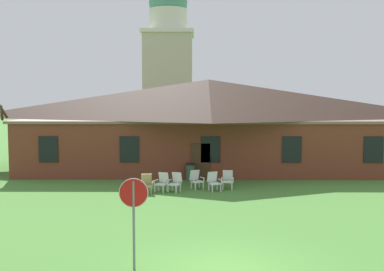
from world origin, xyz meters
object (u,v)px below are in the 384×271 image
lawn_chair_left_end (175,182)px  lawn_chair_middle (196,179)px  lawn_chair_right_end (214,181)px  lawn_chair_by_porch (146,183)px  lawn_chair_far_side (228,179)px  stop_sign (134,205)px  lawn_chair_near_door (162,182)px  trash_bin (191,172)px

lawn_chair_left_end → lawn_chair_middle: size_ratio=1.00×
lawn_chair_middle → lawn_chair_right_end: size_ratio=1.00×
lawn_chair_by_porch → lawn_chair_far_side: same height
lawn_chair_far_side → stop_sign: bearing=-105.9°
lawn_chair_by_porch → lawn_chair_left_end: same height
lawn_chair_left_end → stop_sign: bearing=-93.4°
stop_sign → lawn_chair_far_side: stop_sign is taller
lawn_chair_left_end → lawn_chair_near_door: bearing=-179.1°
lawn_chair_left_end → lawn_chair_right_end: same height
lawn_chair_middle → trash_bin: trash_bin is taller
lawn_chair_by_porch → lawn_chair_middle: 2.73m
stop_sign → lawn_chair_middle: bearing=81.7°
lawn_chair_middle → lawn_chair_right_end: (0.89, -0.54, 0.00)m
lawn_chair_middle → lawn_chair_far_side: (1.62, -0.01, 0.00)m
lawn_chair_by_porch → lawn_chair_near_door: bearing=32.3°
lawn_chair_near_door → lawn_chair_middle: size_ratio=1.00×
stop_sign → lawn_chair_middle: (1.70, 11.66, -1.31)m
stop_sign → lawn_chair_middle: size_ratio=2.65×
lawn_chair_near_door → lawn_chair_far_side: size_ratio=1.00×
lawn_chair_middle → stop_sign: bearing=-98.3°
lawn_chair_right_end → stop_sign: bearing=-103.1°
lawn_chair_by_porch → lawn_chair_middle: size_ratio=1.00×
stop_sign → lawn_chair_near_door: size_ratio=2.65×
lawn_chair_near_door → lawn_chair_right_end: size_ratio=1.00×
lawn_chair_by_porch → lawn_chair_far_side: 4.25m
stop_sign → lawn_chair_right_end: (2.59, 11.11, -1.31)m
trash_bin → lawn_chair_left_end: bearing=-103.1°
stop_sign → lawn_chair_right_end: size_ratio=2.65×
lawn_chair_near_door → stop_sign: bearing=-90.0°
lawn_chair_right_end → lawn_chair_left_end: bearing=-173.8°
lawn_chair_middle → lawn_chair_far_side: same height
lawn_chair_left_end → lawn_chair_middle: same height
lawn_chair_right_end → lawn_chair_far_side: 0.91m
stop_sign → lawn_chair_middle: stop_sign is taller
lawn_chair_near_door → trash_bin: bearing=66.1°
lawn_chair_by_porch → lawn_chair_middle: same height
stop_sign → lawn_chair_left_end: size_ratio=2.65×
lawn_chair_far_side → trash_bin: trash_bin is taller
lawn_chair_by_porch → trash_bin: 4.17m
lawn_chair_by_porch → lawn_chair_near_door: (0.74, 0.47, 0.00)m
stop_sign → lawn_chair_near_door: 10.97m
trash_bin → lawn_chair_by_porch: bearing=-120.6°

